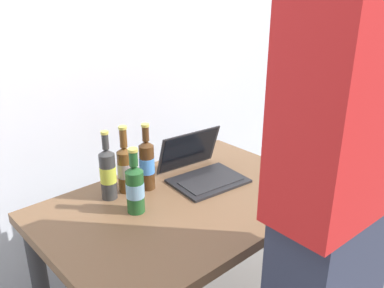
{
  "coord_description": "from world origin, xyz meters",
  "views": [
    {
      "loc": [
        -1.01,
        -1.15,
        1.61
      ],
      "look_at": [
        0.04,
        0.0,
        0.98
      ],
      "focal_mm": 38.0,
      "sensor_mm": 36.0,
      "label": 1
    }
  ],
  "objects": [
    {
      "name": "back_wall",
      "position": [
        0.0,
        0.71,
        1.3
      ],
      "size": [
        6.0,
        0.1,
        2.6
      ],
      "primitive_type": "cube",
      "color": "silver",
      "rests_on": "ground"
    },
    {
      "name": "beer_bottle_brown",
      "position": [
        -0.23,
        0.24,
        0.85
      ],
      "size": [
        0.07,
        0.07,
        0.31
      ],
      "color": "#333333",
      "rests_on": "desk"
    },
    {
      "name": "desk",
      "position": [
        0.0,
        0.0,
        0.62
      ],
      "size": [
        1.22,
        0.81,
        0.73
      ],
      "color": "brown",
      "rests_on": "ground"
    },
    {
      "name": "laptop",
      "position": [
        0.19,
        0.11,
        0.78
      ],
      "size": [
        0.36,
        0.35,
        0.21
      ],
      "color": "black",
      "rests_on": "desk"
    },
    {
      "name": "person_figure",
      "position": [
        -0.01,
        -0.68,
        0.98
      ],
      "size": [
        0.46,
        0.3,
        1.93
      ],
      "color": "#2D3347",
      "rests_on": "ground"
    },
    {
      "name": "beer_bottle_amber",
      "position": [
        -0.14,
        0.24,
        0.85
      ],
      "size": [
        0.07,
        0.07,
        0.31
      ],
      "color": "brown",
      "rests_on": "desk"
    },
    {
      "name": "beer_bottle_dark",
      "position": [
        -0.06,
        0.2,
        0.85
      ],
      "size": [
        0.07,
        0.07,
        0.31
      ],
      "color": "#472B14",
      "rests_on": "desk"
    },
    {
      "name": "beer_bottle_green",
      "position": [
        -0.21,
        0.07,
        0.84
      ],
      "size": [
        0.07,
        0.07,
        0.28
      ],
      "color": "#1E5123",
      "rests_on": "desk"
    }
  ]
}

